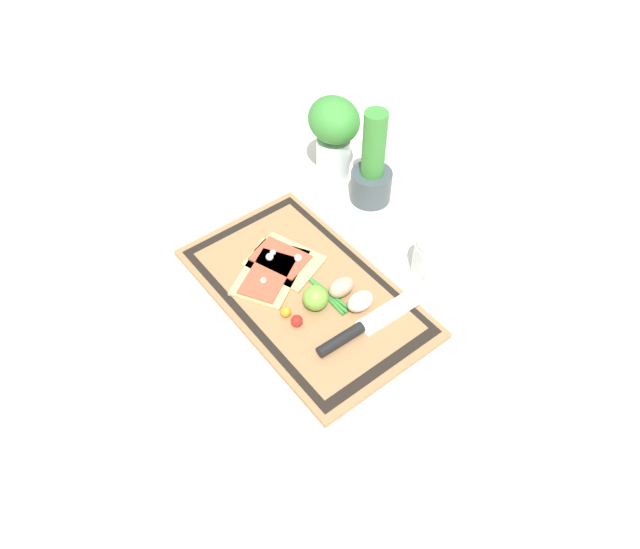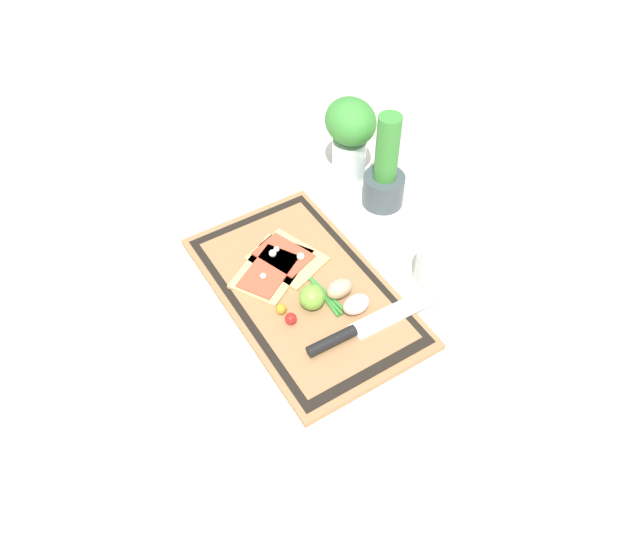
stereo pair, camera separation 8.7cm
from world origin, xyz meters
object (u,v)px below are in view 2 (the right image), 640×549
herb_pot (385,175)px  sauce_jar (434,267)px  cherry_tomato_yellow (281,309)px  egg_pink (356,304)px  pizza_slice_near (271,269)px  lime (312,297)px  knife (353,332)px  pizza_slice_far (287,258)px  herb_glass (350,133)px  egg_brown (339,289)px  cherry_tomato_red (291,319)px

herb_pot → sauce_jar: herb_pot is taller
cherry_tomato_yellow → egg_pink: bearing=59.4°
sauce_jar → pizza_slice_near: bearing=-124.0°
lime → sauce_jar: size_ratio=0.56×
knife → pizza_slice_far: bearing=-177.6°
herb_glass → cherry_tomato_yellow: bearing=-50.5°
cherry_tomato_yellow → herb_glass: (-0.29, 0.35, 0.10)m
pizza_slice_far → herb_pot: size_ratio=0.74×
egg_brown → pizza_slice_near: bearing=-147.1°
egg_brown → sauce_jar: bearing=73.4°
cherry_tomato_yellow → herb_glass: herb_glass is taller
herb_glass → sauce_jar: bearing=-6.3°
herb_pot → sauce_jar: (0.25, -0.05, -0.04)m
egg_pink → knife: bearing=-39.7°
pizza_slice_near → cherry_tomato_red: (0.14, -0.03, 0.01)m
pizza_slice_near → pizza_slice_far: (-0.01, 0.04, 0.00)m
pizza_slice_near → herb_glass: herb_glass is taller
egg_pink → herb_glass: herb_glass is taller
pizza_slice_far → lime: 0.14m
egg_brown → herb_glass: (-0.31, 0.23, 0.09)m
knife → herb_pot: size_ratio=1.25×
egg_brown → cherry_tomato_red: 0.12m
knife → sauce_jar: sauce_jar is taller
sauce_jar → lime: bearing=-104.0°
cherry_tomato_yellow → egg_brown: bearing=78.9°
egg_brown → cherry_tomato_yellow: size_ratio=2.70×
cherry_tomato_yellow → sauce_jar: size_ratio=0.23×
lime → cherry_tomato_yellow: 0.06m
knife → lime: lime is taller
egg_brown → egg_pink: (0.05, 0.01, 0.00)m
pizza_slice_near → herb_glass: size_ratio=0.97×
pizza_slice_near → herb_glass: (-0.18, 0.32, 0.10)m
pizza_slice_far → egg_brown: size_ratio=3.00×
egg_pink → sauce_jar: size_ratio=0.63×
pizza_slice_near → sauce_jar: bearing=56.0°
herb_pot → herb_glass: (-0.12, -0.01, 0.04)m
egg_brown → herb_glass: bearing=143.4°
pizza_slice_far → egg_brown: egg_brown is taller
egg_brown → cherry_tomato_yellow: 0.12m
cherry_tomato_red → herb_glass: (-0.32, 0.35, 0.09)m
sauce_jar → herb_glass: size_ratio=0.44×
cherry_tomato_yellow → herb_glass: 0.46m
egg_pink → lime: size_ratio=1.12×
pizza_slice_near → herb_pot: size_ratio=0.86×
lime → cherry_tomato_yellow: (-0.02, -0.06, -0.01)m
lime → cherry_tomato_red: (0.01, -0.06, -0.01)m
cherry_tomato_red → herb_pot: bearing=118.9°
knife → egg_pink: (-0.04, 0.04, 0.01)m
egg_brown → lime: bearing=-95.5°
egg_pink → herb_pot: size_ratio=0.25×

